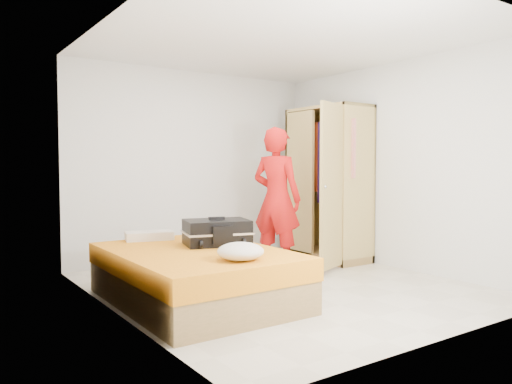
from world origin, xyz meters
TOP-DOWN VIEW (x-y plane):
  - room at (0.00, 0.00)m, footprint 4.00×4.02m
  - bed at (-1.05, -0.03)m, footprint 1.42×2.02m
  - wardrobe at (1.45, 0.85)m, footprint 1.13×1.40m
  - person at (0.48, 0.73)m, footprint 0.65×0.76m
  - suitcase at (-0.73, 0.13)m, footprint 0.75×0.63m
  - round_cushion at (-0.98, -0.71)m, footprint 0.40×0.40m
  - pillow at (-1.16, 0.82)m, footprint 0.54×0.37m

SIDE VIEW (x-z plane):
  - bed at x=-1.05m, z-range 0.00..0.50m
  - pillow at x=-1.16m, z-range 0.50..0.59m
  - round_cushion at x=-0.98m, z-range 0.50..0.65m
  - suitcase at x=-0.73m, z-range 0.48..0.77m
  - person at x=0.48m, z-range 0.00..1.77m
  - wardrobe at x=1.45m, z-range -0.05..2.05m
  - room at x=0.00m, z-range 0.00..2.60m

